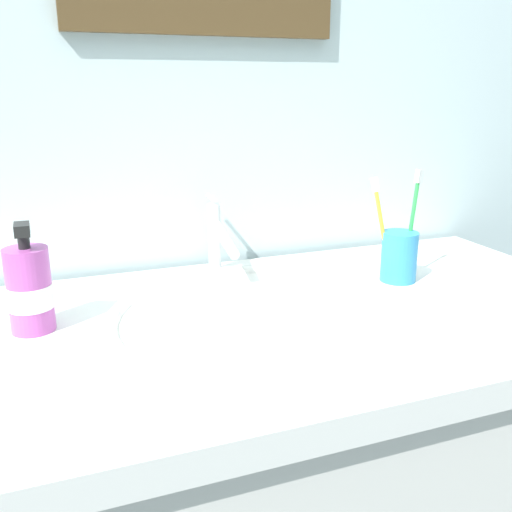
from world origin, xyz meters
TOP-DOWN VIEW (x-y plane):
  - tiled_wall_back at (0.00, 0.33)m, footprint 2.40×0.04m
  - sink_basin at (-0.01, -0.01)m, footprint 0.48×0.48m
  - faucet at (-0.01, 0.22)m, footprint 0.02×0.16m
  - toothbrush_cup at (0.29, 0.07)m, footprint 0.06×0.06m
  - toothbrush_green at (0.31, 0.08)m, footprint 0.04×0.02m
  - toothbrush_yellow at (0.25, 0.08)m, footprint 0.05×0.03m
  - soap_dispenser at (-0.33, 0.07)m, footprint 0.06×0.06m

SIDE VIEW (x-z plane):
  - sink_basin at x=-0.01m, z-range 0.81..0.94m
  - toothbrush_cup at x=0.29m, z-range 0.92..1.01m
  - soap_dispenser at x=-0.33m, z-range 0.90..1.06m
  - faucet at x=-0.01m, z-range 0.92..1.06m
  - toothbrush_yellow at x=0.25m, z-range 0.93..1.12m
  - toothbrush_green at x=0.31m, z-range 0.94..1.13m
  - tiled_wall_back at x=0.00m, z-range 0.00..2.40m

